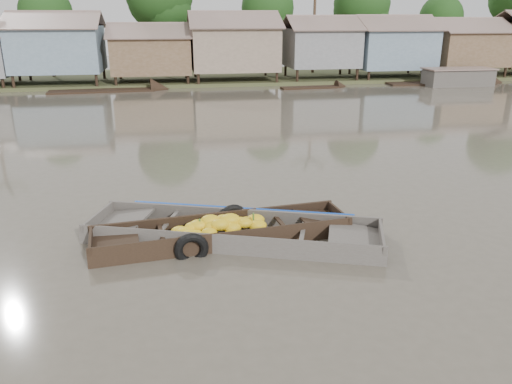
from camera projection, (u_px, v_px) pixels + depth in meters
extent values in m
plane|color=#514B3E|center=(285.00, 243.00, 11.72)|extent=(120.00, 120.00, 0.00)
cube|color=#384723|center=(200.00, 78.00, 42.39)|extent=(120.00, 12.00, 0.50)
cube|color=slate|center=(58.00, 49.00, 36.60)|extent=(6.20, 5.20, 3.20)
cube|color=brown|center=(50.00, 20.00, 34.61)|extent=(6.60, 3.02, 1.28)
cube|color=brown|center=(58.00, 19.00, 37.21)|extent=(6.60, 3.02, 1.28)
cube|color=brown|center=(152.00, 55.00, 37.81)|extent=(5.80, 4.60, 2.70)
cube|color=brown|center=(149.00, 31.00, 36.05)|extent=(6.20, 2.67, 1.14)
cube|color=brown|center=(150.00, 30.00, 38.36)|extent=(6.20, 2.67, 1.14)
cube|color=#806C58|center=(234.00, 48.00, 38.63)|extent=(6.50, 5.30, 3.30)
cube|color=brown|center=(236.00, 20.00, 36.60)|extent=(6.90, 3.08, 1.31)
cube|color=brown|center=(231.00, 19.00, 39.26)|extent=(6.90, 3.08, 1.31)
cube|color=slate|center=(321.00, 48.00, 39.74)|extent=(5.40, 4.70, 2.90)
cube|color=brown|center=(327.00, 23.00, 37.92)|extent=(5.80, 2.73, 1.17)
cube|color=brown|center=(317.00, 22.00, 40.28)|extent=(5.80, 2.73, 1.17)
cube|color=slate|center=(392.00, 48.00, 40.71)|extent=(6.00, 5.00, 3.10)
cube|color=brown|center=(401.00, 23.00, 38.78)|extent=(6.40, 2.90, 1.24)
cube|color=brown|center=(387.00, 22.00, 41.29)|extent=(6.40, 2.90, 1.24)
cube|color=brown|center=(465.00, 48.00, 41.73)|extent=(5.70, 4.90, 2.80)
cube|color=brown|center=(477.00, 25.00, 39.88)|extent=(6.10, 2.85, 1.21)
cube|color=brown|center=(459.00, 24.00, 42.34)|extent=(6.10, 2.85, 1.21)
cylinder|color=#473323|center=(51.00, 49.00, 40.63)|extent=(0.28, 0.28, 4.90)
sphere|color=#123913|center=(46.00, 12.00, 39.69)|extent=(4.20, 4.20, 4.20)
cylinder|color=#473323|center=(162.00, 40.00, 40.86)|extent=(0.28, 0.28, 6.30)
cylinder|color=#473323|center=(267.00, 45.00, 43.37)|extent=(0.28, 0.28, 5.25)
sphere|color=#123913|center=(268.00, 8.00, 42.36)|extent=(4.50, 4.50, 4.50)
cylinder|color=#473323|center=(359.00, 42.00, 43.62)|extent=(0.28, 0.28, 5.60)
sphere|color=#123913|center=(362.00, 3.00, 42.55)|extent=(4.80, 4.80, 4.80)
cylinder|color=#473323|center=(438.00, 47.00, 45.97)|extent=(0.28, 0.28, 4.55)
sphere|color=#123913|center=(441.00, 17.00, 45.10)|extent=(3.90, 3.90, 3.90)
cylinder|color=#473323|center=(314.00, 28.00, 43.07)|extent=(0.24, 0.24, 8.00)
cube|color=black|center=(223.00, 242.00, 11.99)|extent=(6.10, 1.83, 0.08)
cube|color=black|center=(217.00, 222.00, 12.50)|extent=(6.12, 0.86, 0.57)
cube|color=black|center=(229.00, 244.00, 11.32)|extent=(6.12, 0.86, 0.57)
cube|color=black|center=(338.00, 219.00, 12.69)|extent=(0.21, 1.33, 0.54)
cube|color=black|center=(319.00, 219.00, 12.54)|extent=(1.17, 1.26, 0.20)
cube|color=black|center=(91.00, 248.00, 11.13)|extent=(0.21, 1.33, 0.54)
cube|color=black|center=(115.00, 242.00, 11.24)|extent=(1.17, 1.26, 0.20)
cube|color=black|center=(162.00, 235.00, 11.50)|extent=(0.25, 1.28, 0.05)
cube|color=black|center=(280.00, 222.00, 12.25)|extent=(0.25, 1.28, 0.05)
ellipsoid|color=yellow|center=(193.00, 240.00, 11.41)|extent=(0.52, 0.39, 0.30)
ellipsoid|color=yellow|center=(219.00, 222.00, 11.95)|extent=(0.50, 0.37, 0.29)
ellipsoid|color=yellow|center=(255.00, 220.00, 12.31)|extent=(0.52, 0.39, 0.30)
ellipsoid|color=yellow|center=(195.00, 240.00, 11.42)|extent=(0.51, 0.38, 0.29)
ellipsoid|color=yellow|center=(245.00, 223.00, 11.80)|extent=(0.41, 0.31, 0.24)
ellipsoid|color=yellow|center=(209.00, 232.00, 11.49)|extent=(0.41, 0.30, 0.23)
ellipsoid|color=yellow|center=(199.00, 226.00, 11.75)|extent=(0.53, 0.39, 0.30)
ellipsoid|color=yellow|center=(220.00, 225.00, 11.64)|extent=(0.50, 0.37, 0.29)
ellipsoid|color=yellow|center=(223.00, 219.00, 11.91)|extent=(0.40, 0.30, 0.23)
ellipsoid|color=yellow|center=(248.00, 222.00, 12.34)|extent=(0.46, 0.34, 0.26)
ellipsoid|color=yellow|center=(211.00, 224.00, 11.91)|extent=(0.46, 0.35, 0.27)
ellipsoid|color=yellow|center=(180.00, 232.00, 11.75)|extent=(0.48, 0.36, 0.28)
ellipsoid|color=yellow|center=(230.00, 220.00, 11.82)|extent=(0.54, 0.40, 0.31)
ellipsoid|color=yellow|center=(230.00, 221.00, 12.28)|extent=(0.45, 0.34, 0.26)
ellipsoid|color=yellow|center=(190.00, 236.00, 11.48)|extent=(0.53, 0.39, 0.30)
ellipsoid|color=yellow|center=(227.00, 225.00, 11.76)|extent=(0.47, 0.35, 0.27)
ellipsoid|color=yellow|center=(214.00, 226.00, 11.70)|extent=(0.49, 0.37, 0.28)
ellipsoid|color=yellow|center=(269.00, 232.00, 11.83)|extent=(0.44, 0.33, 0.25)
ellipsoid|color=yellow|center=(232.00, 221.00, 12.33)|extent=(0.44, 0.33, 0.25)
ellipsoid|color=yellow|center=(185.00, 233.00, 11.60)|extent=(0.53, 0.40, 0.30)
ellipsoid|color=yellow|center=(233.00, 228.00, 11.72)|extent=(0.46, 0.34, 0.26)
ellipsoid|color=yellow|center=(207.00, 221.00, 12.06)|extent=(0.42, 0.31, 0.24)
ellipsoid|color=yellow|center=(257.00, 226.00, 11.94)|extent=(0.48, 0.36, 0.28)
ellipsoid|color=yellow|center=(239.00, 223.00, 11.88)|extent=(0.48, 0.36, 0.28)
ellipsoid|color=yellow|center=(230.00, 236.00, 11.59)|extent=(0.43, 0.32, 0.24)
ellipsoid|color=yellow|center=(210.00, 221.00, 11.78)|extent=(0.50, 0.37, 0.29)
ellipsoid|color=yellow|center=(214.00, 223.00, 12.06)|extent=(0.43, 0.32, 0.25)
ellipsoid|color=yellow|center=(181.00, 238.00, 11.60)|extent=(0.41, 0.31, 0.23)
ellipsoid|color=yellow|center=(195.00, 236.00, 11.49)|extent=(0.47, 0.35, 0.27)
ellipsoid|color=yellow|center=(193.00, 227.00, 11.73)|extent=(0.45, 0.34, 0.26)
ellipsoid|color=yellow|center=(185.00, 244.00, 11.34)|extent=(0.42, 0.31, 0.24)
ellipsoid|color=yellow|center=(213.00, 223.00, 12.00)|extent=(0.47, 0.35, 0.27)
cylinder|color=#3F6626|center=(200.00, 223.00, 11.66)|extent=(0.04, 0.04, 0.20)
cylinder|color=#3F6626|center=(231.00, 219.00, 11.86)|extent=(0.04, 0.04, 0.20)
cylinder|color=#3F6626|center=(253.00, 217.00, 12.00)|extent=(0.04, 0.04, 0.20)
torus|color=black|center=(233.00, 218.00, 12.69)|extent=(0.77, 0.28, 0.75)
torus|color=black|center=(191.00, 249.00, 11.01)|extent=(0.79, 0.28, 0.78)
cube|color=#47413C|center=(234.00, 241.00, 12.04)|extent=(7.01, 3.66, 0.08)
cube|color=#47413C|center=(241.00, 218.00, 12.74)|extent=(6.71, 2.45, 0.56)
cube|color=#47413C|center=(226.00, 247.00, 11.17)|extent=(6.71, 2.45, 0.56)
cube|color=#47413C|center=(381.00, 242.00, 11.41)|extent=(0.62, 1.65, 0.53)
cube|color=#47413C|center=(355.00, 238.00, 11.49)|extent=(1.62, 1.79, 0.23)
cube|color=#47413C|center=(99.00, 222.00, 12.49)|extent=(0.62, 1.65, 0.53)
cube|color=#47413C|center=(122.00, 222.00, 12.38)|extent=(1.62, 1.79, 0.23)
cube|color=#47413C|center=(168.00, 223.00, 12.17)|extent=(0.63, 1.60, 0.05)
cube|color=#47413C|center=(303.00, 232.00, 11.66)|extent=(0.63, 1.60, 0.05)
cube|color=#665E54|center=(234.00, 239.00, 12.02)|extent=(5.40, 2.99, 0.02)
cube|color=#103CA0|center=(241.00, 210.00, 12.72)|extent=(5.41, 1.94, 0.14)
torus|color=olive|center=(287.00, 248.00, 11.55)|extent=(0.39, 0.39, 0.06)
torus|color=olive|center=(287.00, 246.00, 11.53)|extent=(0.32, 0.32, 0.06)
cube|color=black|center=(439.00, 85.00, 38.71)|extent=(8.22, 2.23, 0.35)
cube|color=black|center=(102.00, 92.00, 34.92)|extent=(7.33, 2.10, 0.35)
cube|color=black|center=(310.00, 89.00, 36.50)|extent=(4.46, 1.31, 0.35)
cube|color=black|center=(458.00, 78.00, 37.72)|extent=(5.00, 2.00, 1.20)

